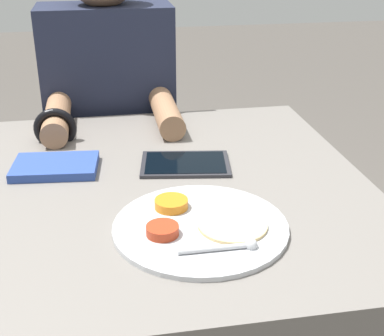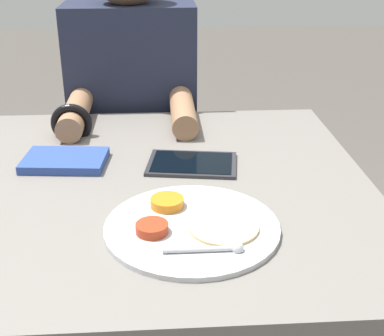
{
  "view_description": "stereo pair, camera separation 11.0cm",
  "coord_description": "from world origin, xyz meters",
  "views": [
    {
      "loc": [
        -0.1,
        -1.05,
        1.26
      ],
      "look_at": [
        0.07,
        -0.06,
        0.79
      ],
      "focal_mm": 50.0,
      "sensor_mm": 36.0,
      "label": 1
    },
    {
      "loc": [
        0.01,
        -1.06,
        1.26
      ],
      "look_at": [
        0.07,
        -0.06,
        0.79
      ],
      "focal_mm": 50.0,
      "sensor_mm": 36.0,
      "label": 2
    }
  ],
  "objects": [
    {
      "name": "dining_table",
      "position": [
        0.0,
        0.0,
        0.37
      ],
      "size": [
        0.94,
        0.94,
        0.73
      ],
      "color": "slate",
      "rests_on": "ground_plane"
    },
    {
      "name": "thali_tray",
      "position": [
        0.06,
        -0.21,
        0.74
      ],
      "size": [
        0.33,
        0.33,
        0.03
      ],
      "color": "#B7BABF",
      "rests_on": "dining_table"
    },
    {
      "name": "red_notebook",
      "position": [
        -0.22,
        0.11,
        0.74
      ],
      "size": [
        0.2,
        0.15,
        0.02
      ],
      "color": "silver",
      "rests_on": "dining_table"
    },
    {
      "name": "tablet_device",
      "position": [
        0.08,
        0.08,
        0.74
      ],
      "size": [
        0.23,
        0.17,
        0.01
      ],
      "color": "#28282D",
      "rests_on": "dining_table"
    },
    {
      "name": "person_diner",
      "position": [
        -0.08,
        0.6,
        0.58
      ],
      "size": [
        0.41,
        0.49,
        1.23
      ],
      "color": "black",
      "rests_on": "ground_plane"
    }
  ]
}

